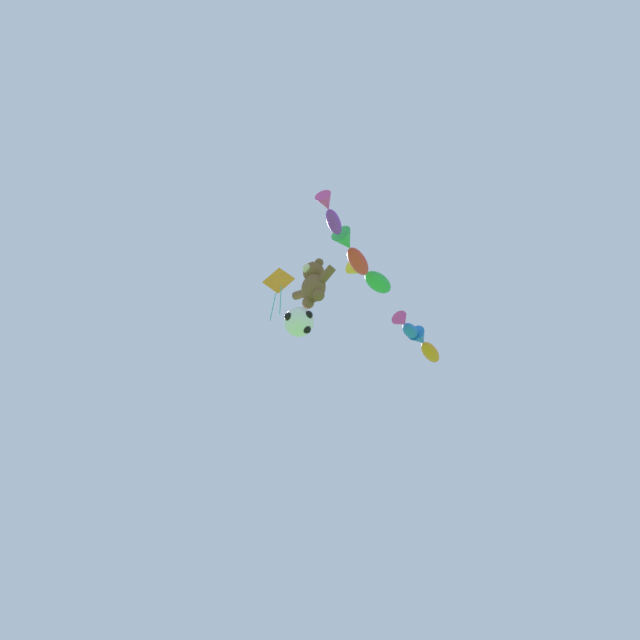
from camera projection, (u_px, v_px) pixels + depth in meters
teddy_bear_kite at (313, 283)px, 16.23m from camera, size 1.87×0.82×1.90m
soccer_ball_kite at (299, 322)px, 15.53m from camera, size 1.04×1.03×0.96m
fish_kite_violet at (330, 212)px, 16.01m from camera, size 1.12×1.63×0.54m
fish_kite_crimson at (352, 251)px, 17.43m from camera, size 1.24×2.16×0.72m
fish_kite_emerald at (369, 276)px, 19.17m from camera, size 0.90×2.02×0.90m
fish_kite_cobalt at (406, 326)px, 19.98m from camera, size 0.84×1.51×0.66m
fish_kite_tangerine at (425, 345)px, 21.01m from camera, size 1.14×2.26×0.74m
diamond_kite at (278, 283)px, 19.19m from camera, size 1.06×0.80×2.77m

